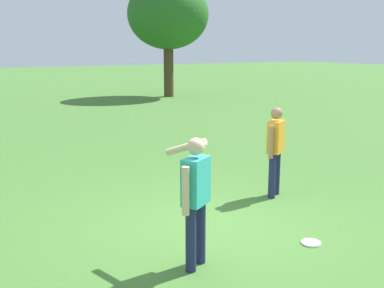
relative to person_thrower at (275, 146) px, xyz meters
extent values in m
plane|color=#447530|center=(-1.81, -0.60, -0.94)|extent=(120.00, 120.00, 0.00)
cylinder|color=#1E234C|center=(0.11, 0.07, -0.53)|extent=(0.13, 0.13, 0.82)
cylinder|color=#1E234C|center=(-0.11, -0.07, -0.53)|extent=(0.13, 0.13, 0.82)
cube|color=orange|center=(0.00, 0.00, 0.17)|extent=(0.44, 0.39, 0.58)
sphere|color=#9E7051|center=(0.00, 0.00, 0.59)|extent=(0.21, 0.21, 0.21)
cylinder|color=#9E7051|center=(0.22, 0.13, 0.12)|extent=(0.09, 0.09, 0.58)
cylinder|color=#9E7051|center=(-0.22, -0.13, 0.12)|extent=(0.09, 0.09, 0.58)
cylinder|color=#1E234C|center=(-2.79, -1.69, -0.53)|extent=(0.13, 0.13, 0.82)
cylinder|color=#1E234C|center=(-2.57, -1.56, -0.53)|extent=(0.13, 0.13, 0.82)
cube|color=#33B2AD|center=(-2.68, -1.63, 0.17)|extent=(0.44, 0.39, 0.58)
sphere|color=beige|center=(-2.68, -1.63, 0.59)|extent=(0.21, 0.21, 0.21)
cylinder|color=beige|center=(-2.91, -1.76, 0.12)|extent=(0.09, 0.09, 0.58)
cylinder|color=beige|center=(-2.60, -1.26, 0.51)|extent=(0.38, 0.54, 0.28)
cylinder|color=white|center=(-0.95, -1.88, -0.93)|extent=(0.28, 0.28, 0.03)
cylinder|color=#4C3823|center=(6.58, 16.30, 0.66)|extent=(0.53, 0.53, 3.21)
ellipsoid|color=#286023|center=(6.58, 16.30, 3.47)|extent=(4.36, 4.36, 3.70)
camera|label=1|loc=(-5.45, -6.13, 1.74)|focal=42.93mm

